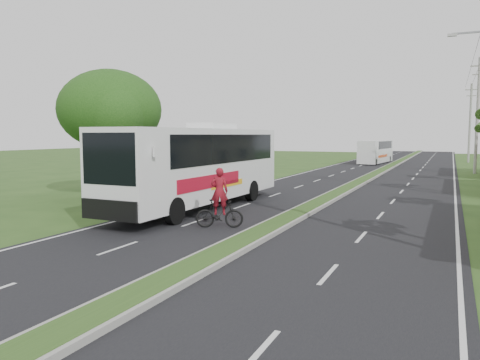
% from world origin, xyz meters
% --- Properties ---
extents(ground, '(180.00, 180.00, 0.00)m').
position_xyz_m(ground, '(0.00, 0.00, 0.00)').
color(ground, '#2B4A1B').
rests_on(ground, ground).
extents(road_asphalt, '(14.00, 160.00, 0.02)m').
position_xyz_m(road_asphalt, '(0.00, 20.00, 0.01)').
color(road_asphalt, black).
rests_on(road_asphalt, ground).
extents(median_strip, '(1.20, 160.00, 0.18)m').
position_xyz_m(median_strip, '(0.00, 20.00, 0.10)').
color(median_strip, gray).
rests_on(median_strip, ground).
extents(lane_edge_left, '(0.12, 160.00, 0.01)m').
position_xyz_m(lane_edge_left, '(-6.70, 20.00, 0.00)').
color(lane_edge_left, silver).
rests_on(lane_edge_left, ground).
extents(lane_edge_right, '(0.12, 160.00, 0.01)m').
position_xyz_m(lane_edge_right, '(6.70, 20.00, 0.00)').
color(lane_edge_right, silver).
rests_on(lane_edge_right, ground).
extents(shade_tree, '(6.30, 6.00, 7.54)m').
position_xyz_m(shade_tree, '(-12.11, 10.02, 5.03)').
color(shade_tree, '#473321').
rests_on(shade_tree, ground).
extents(utility_pole_c, '(1.60, 0.28, 11.00)m').
position_xyz_m(utility_pole_c, '(8.50, 38.00, 5.67)').
color(utility_pole_c, gray).
rests_on(utility_pole_c, ground).
extents(utility_pole_d, '(1.60, 0.28, 10.50)m').
position_xyz_m(utility_pole_d, '(8.50, 58.00, 5.42)').
color(utility_pole_d, gray).
rests_on(utility_pole_d, ground).
extents(coach_bus_main, '(3.11, 13.50, 4.34)m').
position_xyz_m(coach_bus_main, '(-5.19, 8.61, 2.39)').
color(coach_bus_main, white).
rests_on(coach_bus_main, ground).
extents(coach_bus_far, '(3.10, 10.38, 2.98)m').
position_xyz_m(coach_bus_far, '(-2.63, 51.05, 1.69)').
color(coach_bus_far, white).
rests_on(coach_bus_far, ground).
extents(motorcyclist, '(1.96, 1.22, 2.44)m').
position_xyz_m(motorcyclist, '(-2.00, 4.42, 0.88)').
color(motorcyclist, black).
rests_on(motorcyclist, ground).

